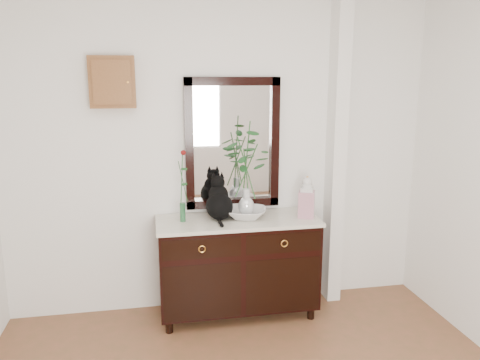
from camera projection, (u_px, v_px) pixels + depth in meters
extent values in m
cube|color=white|center=(221.00, 154.00, 3.95)|extent=(3.60, 0.04, 2.70)
cube|color=white|center=(336.00, 152.00, 4.05)|extent=(0.12, 0.20, 2.70)
cube|color=black|center=(238.00, 264.00, 3.92)|extent=(1.30, 0.50, 0.82)
cube|color=silver|center=(238.00, 221.00, 3.84)|extent=(1.33, 0.52, 0.03)
cube|color=black|center=(233.00, 144.00, 3.93)|extent=(0.80, 0.06, 1.10)
cube|color=white|center=(232.00, 143.00, 3.94)|extent=(0.66, 0.01, 0.96)
cube|color=brown|center=(112.00, 82.00, 3.62)|extent=(0.35, 0.10, 0.40)
imported|color=silver|center=(246.00, 213.00, 3.85)|extent=(0.42, 0.42, 0.08)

